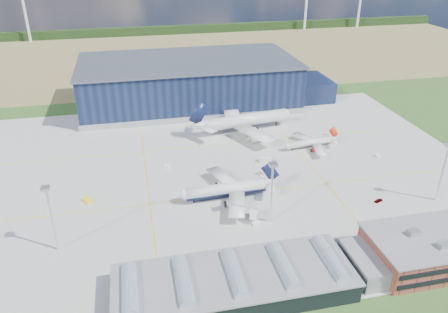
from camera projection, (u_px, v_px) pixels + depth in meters
The scene contains 23 objects.
ground at pixel (223, 182), 175.62m from camera, with size 600.00×600.00×0.00m, color #304D1C.
apron at pixel (218, 170), 184.32m from camera, with size 220.00×160.00×0.08m.
farmland at pixel (168, 53), 367.19m from camera, with size 600.00×220.00×0.01m, color olive.
treeline at pixel (159, 30), 435.04m from camera, with size 600.00×8.00×8.00m, color black.
hangar at pixel (193, 84), 253.45m from camera, with size 145.00×62.00×26.10m.
ops_building at pixel (443, 247), 131.71m from camera, with size 46.00×23.00×10.90m.
glass_concourse at pixel (247, 280), 120.47m from camera, with size 78.00×23.00×8.60m.
light_mast_west at pixel (50, 209), 131.04m from camera, with size 2.60×2.60×23.00m.
light_mast_center at pixel (272, 183), 144.42m from camera, with size 2.60×2.60×23.00m.
light_mast_east at pixel (445, 164), 156.84m from camera, with size 2.60×2.60×23.00m.
airliner_navy at pixel (226, 184), 161.95m from camera, with size 39.48×38.62×12.87m, color silver, non-canonical shape.
airliner_red at pixel (310, 139), 201.45m from camera, with size 27.95×27.35×9.12m, color silver, non-canonical shape.
airliner_widebody at pixel (246, 114), 217.55m from camera, with size 55.59×54.38×18.13m, color silver, non-canonical shape.
gse_tug_a at pixel (88, 200), 162.26m from camera, with size 2.24×3.66×1.53m, color yellow.
gse_van_a at pixel (272, 250), 136.08m from camera, with size 2.40×5.50×2.40m, color white.
gse_cart_a at pixel (377, 156), 195.20m from camera, with size 1.94×2.91×1.26m, color white.
gse_van_b at pixel (266, 160), 190.53m from camera, with size 2.32×5.06×2.32m, color white.
gse_tug_c at pixel (285, 116), 238.45m from camera, with size 1.93×3.09×1.35m, color yellow.
gse_cart_b at pixel (167, 166), 186.07m from camera, with size 2.07×3.11×1.35m, color white.
gse_van_c at pixel (305, 244), 138.16m from camera, with size 2.58×5.38×2.58m, color white.
airstair at pixel (254, 216), 151.17m from camera, with size 2.19×5.47×3.50m, color white.
car_a at pixel (379, 200), 162.39m from camera, with size 1.45×3.61×1.23m, color #99999E.
car_b at pixel (304, 251), 136.48m from camera, with size 1.34×3.84×1.27m, color #99999E.
Camera 1 is at (-32.29, -148.42, 88.76)m, focal length 35.00 mm.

